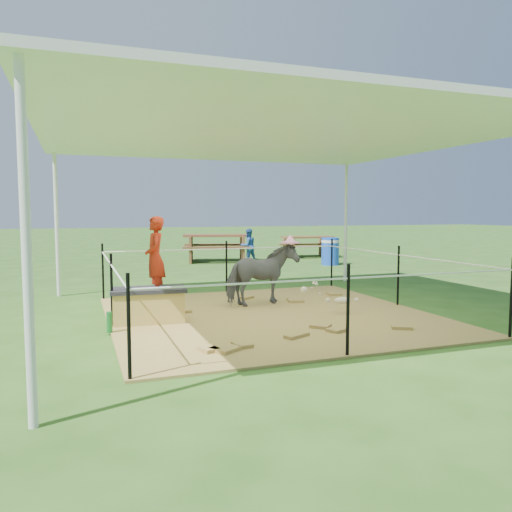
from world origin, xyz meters
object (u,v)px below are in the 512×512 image
object	(u,v)px
straw_bale	(149,307)
foal	(343,299)
pony	(262,275)
distant_person	(248,246)
trash_barrel	(330,251)
picnic_table_far	(307,247)
green_bottle	(109,322)
picnic_table_near	(217,248)
woman	(155,250)

from	to	relation	value
straw_bale	foal	xyz separation A→B (m)	(2.81, -0.40, 0.01)
straw_bale	pony	size ratio (longest dim) A/B	0.80
distant_person	trash_barrel	bearing A→B (deg)	138.30
picnic_table_far	green_bottle	bearing A→B (deg)	-121.21
foal	picnic_table_far	world-z (taller)	picnic_table_far
foal	picnic_table_near	world-z (taller)	picnic_table_near
green_bottle	trash_barrel	world-z (taller)	trash_barrel
picnic_table_far	distant_person	world-z (taller)	distant_person
woman	picnic_table_far	size ratio (longest dim) A/B	0.66
foal	distant_person	size ratio (longest dim) A/B	0.76
trash_barrel	green_bottle	bearing A→B (deg)	-135.45
green_bottle	foal	world-z (taller)	foal
pony	picnic_table_near	bearing A→B (deg)	-22.56
pony	trash_barrel	xyz separation A→B (m)	(4.18, 5.44, -0.13)
picnic_table_far	pony	bearing A→B (deg)	-113.42
distant_person	picnic_table_near	bearing A→B (deg)	-57.12
pony	picnic_table_far	bearing A→B (deg)	-42.94
pony	green_bottle	bearing A→B (deg)	101.48
foal	picnic_table_near	size ratio (longest dim) A/B	0.39
green_bottle	foal	bearing A→B (deg)	0.92
trash_barrel	foal	bearing A→B (deg)	-116.86
trash_barrel	picnic_table_near	world-z (taller)	picnic_table_near
trash_barrel	picnic_table_far	world-z (taller)	trash_barrel
straw_bale	picnic_table_near	distance (m)	8.79
green_bottle	distant_person	bearing A→B (deg)	59.86
picnic_table_near	straw_bale	bearing A→B (deg)	-96.97
pony	picnic_table_far	distance (m)	9.30
trash_barrel	picnic_table_near	xyz separation A→B (m)	(-2.87, 2.08, 0.03)
woman	foal	bearing A→B (deg)	86.69
pony	distant_person	size ratio (longest dim) A/B	1.13
green_bottle	pony	xyz separation A→B (m)	(2.46, 1.10, 0.37)
straw_bale	trash_barrel	bearing A→B (deg)	44.99
straw_bale	pony	bearing A→B (deg)	18.90
picnic_table_far	woman	bearing A→B (deg)	-119.97
straw_bale	green_bottle	bearing A→B (deg)	-140.71
straw_bale	foal	size ratio (longest dim) A/B	1.19
woman	picnic_table_far	distance (m)	10.86
straw_bale	woman	world-z (taller)	woman
straw_bale	distant_person	bearing A→B (deg)	61.57
pony	picnic_table_near	distance (m)	7.64
woman	green_bottle	xyz separation A→B (m)	(-0.65, -0.45, -0.86)
picnic_table_far	distant_person	size ratio (longest dim) A/B	1.65
foal	picnic_table_far	size ratio (longest dim) A/B	0.46
foal	straw_bale	bearing A→B (deg)	-179.24
distant_person	straw_bale	bearing A→B (deg)	51.03
pony	trash_barrel	size ratio (longest dim) A/B	1.48
distant_person	picnic_table_far	bearing A→B (deg)	-163.79
distant_person	foal	bearing A→B (deg)	70.82
straw_bale	picnic_table_near	bearing A→B (deg)	68.49
straw_bale	distant_person	world-z (taller)	distant_person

